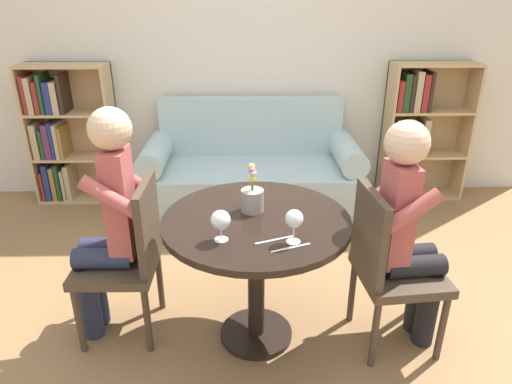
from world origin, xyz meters
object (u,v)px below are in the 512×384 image
(couch, at_px, (252,175))
(person_left, at_px, (108,221))
(chair_right, at_px, (388,263))
(person_right, at_px, (408,232))
(wine_glass_left, at_px, (221,220))
(flower_vase, at_px, (252,197))
(bookshelf_left, at_px, (64,135))
(wine_glass_right, at_px, (294,220))
(chair_left, at_px, (129,254))
(bookshelf_right, at_px, (415,131))

(couch, height_order, person_left, person_left)
(chair_right, xyz_separation_m, person_right, (0.09, 0.01, 0.17))
(chair_right, height_order, wine_glass_left, chair_right)
(flower_vase, bearing_deg, bookshelf_left, 132.02)
(wine_glass_right, bearing_deg, chair_left, 159.22)
(person_right, bearing_deg, couch, 18.79)
(person_right, distance_m, flower_vase, 0.80)
(wine_glass_right, bearing_deg, person_right, 18.91)
(bookshelf_left, relative_size, chair_right, 1.35)
(bookshelf_left, bearing_deg, chair_left, -61.75)
(bookshelf_right, xyz_separation_m, person_right, (-0.71, -1.93, 0.05))
(chair_right, height_order, person_left, person_left)
(person_left, distance_m, person_right, 1.53)
(wine_glass_left, distance_m, flower_vase, 0.33)
(flower_vase, bearing_deg, chair_right, -10.65)
(bookshelf_right, bearing_deg, person_right, -110.19)
(bookshelf_right, height_order, wine_glass_right, bookshelf_right)
(bookshelf_left, relative_size, flower_vase, 4.80)
(bookshelf_left, bearing_deg, chair_right, -39.87)
(bookshelf_left, bearing_deg, wine_glass_left, -54.79)
(bookshelf_left, height_order, wine_glass_right, bookshelf_left)
(chair_right, bearing_deg, person_right, -86.06)
(couch, bearing_deg, chair_right, -68.12)
(person_right, height_order, wine_glass_right, person_right)
(wine_glass_right, bearing_deg, flower_vase, 119.17)
(wine_glass_left, xyz_separation_m, wine_glass_right, (0.33, -0.03, 0.01))
(chair_left, distance_m, person_right, 1.45)
(chair_left, distance_m, person_left, 0.21)
(chair_left, xyz_separation_m, wine_glass_left, (0.51, -0.29, 0.35))
(bookshelf_left, height_order, person_right, person_right)
(couch, xyz_separation_m, flower_vase, (-0.02, -1.55, 0.50))
(couch, xyz_separation_m, bookshelf_right, (1.47, 0.26, 0.31))
(bookshelf_right, xyz_separation_m, chair_left, (-2.15, -1.82, -0.12))
(bookshelf_left, xyz_separation_m, bookshelf_right, (3.12, -0.00, 0.02))
(person_left, relative_size, wine_glass_left, 8.69)
(wine_glass_right, distance_m, flower_vase, 0.37)
(person_left, height_order, person_right, person_left)
(person_left, bearing_deg, couch, 154.68)
(chair_left, bearing_deg, bookshelf_left, -150.97)
(wine_glass_right, bearing_deg, chair_right, 20.38)
(bookshelf_right, height_order, person_right, person_right)
(couch, bearing_deg, person_right, -65.43)
(person_left, height_order, flower_vase, person_left)
(bookshelf_right, relative_size, person_right, 0.98)
(chair_right, bearing_deg, couch, 16.09)
(bookshelf_right, distance_m, chair_right, 2.10)
(person_right, relative_size, flower_vase, 4.92)
(flower_vase, bearing_deg, wine_glass_right, -60.83)
(couch, relative_size, person_right, 1.46)
(couch, distance_m, bookshelf_left, 1.70)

